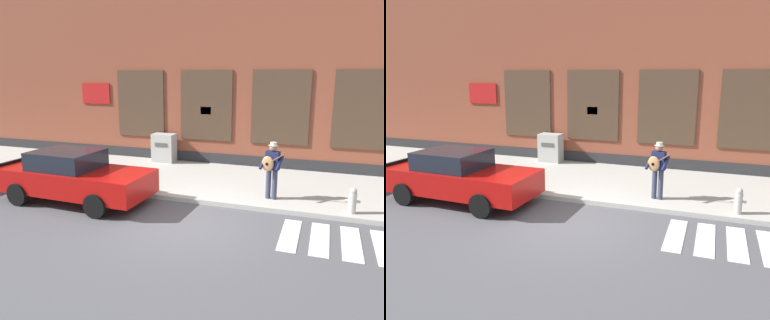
% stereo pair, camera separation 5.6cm
% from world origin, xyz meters
% --- Properties ---
extents(ground_plane, '(160.00, 160.00, 0.00)m').
position_xyz_m(ground_plane, '(0.00, 0.00, 0.00)').
color(ground_plane, '#4C4C51').
extents(sidewalk, '(28.00, 4.67, 0.14)m').
position_xyz_m(sidewalk, '(0.00, 3.76, 0.07)').
color(sidewalk, '#ADAAA3').
rests_on(sidewalk, ground).
extents(building_backdrop, '(28.00, 4.06, 8.02)m').
position_xyz_m(building_backdrop, '(-0.00, 8.08, 4.01)').
color(building_backdrop, brown).
rests_on(building_backdrop, ground).
extents(red_car, '(4.65, 2.08, 1.53)m').
position_xyz_m(red_car, '(-3.74, 0.42, 0.77)').
color(red_car, '#B20F0C').
rests_on(red_car, ground).
extents(busker, '(0.72, 0.62, 1.68)m').
position_xyz_m(busker, '(1.77, 2.23, 1.10)').
color(busker, '#33384C').
rests_on(busker, sidewalk).
extents(utility_box, '(0.92, 0.64, 1.17)m').
position_xyz_m(utility_box, '(-3.16, 5.64, 0.72)').
color(utility_box, '#ADADA8').
rests_on(utility_box, sidewalk).
extents(fire_hydrant, '(0.38, 0.20, 0.70)m').
position_xyz_m(fire_hydrant, '(3.96, 1.77, 0.48)').
color(fire_hydrant, '#B2ADA8').
rests_on(fire_hydrant, sidewalk).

